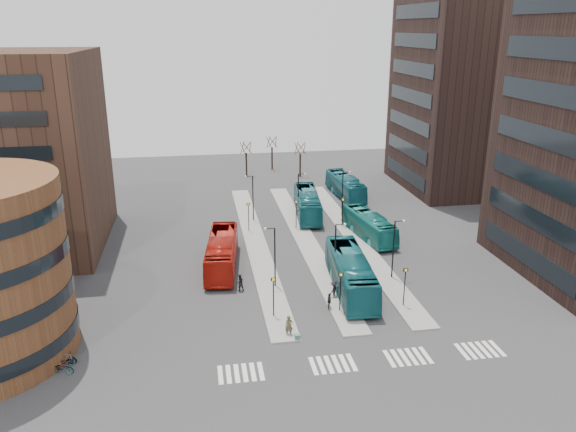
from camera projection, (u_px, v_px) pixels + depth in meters
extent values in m
plane|color=#2D2D30|center=(360.00, 395.00, 39.04)|extent=(160.00, 160.00, 0.00)
cube|color=gray|center=(256.00, 243.00, 66.43)|extent=(2.50, 45.00, 0.15)
cube|color=gray|center=(305.00, 240.00, 67.37)|extent=(2.50, 45.00, 0.15)
cube|color=gray|center=(354.00, 237.00, 68.30)|extent=(2.50, 45.00, 0.15)
cube|color=navy|center=(297.00, 337.00, 45.75)|extent=(0.46, 0.37, 0.55)
imported|color=#AF180D|center=(222.00, 252.00, 59.33)|extent=(4.27, 12.52, 3.42)
imported|color=#135A63|center=(351.00, 273.00, 54.09)|extent=(4.10, 13.26, 3.64)
imported|color=#145E67|center=(307.00, 204.00, 75.66)|extent=(4.22, 12.49, 3.41)
imported|color=#16726E|center=(369.00, 225.00, 67.89)|extent=(4.05, 11.30, 3.08)
imported|color=#155D6B|center=(345.00, 186.00, 84.26)|extent=(3.51, 11.90, 3.27)
imported|color=#4B462D|center=(289.00, 326.00, 46.29)|extent=(0.66, 0.44, 1.80)
imported|color=black|center=(240.00, 283.00, 54.23)|extent=(0.97, 0.83, 1.71)
imported|color=black|center=(329.00, 301.00, 50.70)|extent=(0.51, 0.96, 1.57)
imported|color=black|center=(334.00, 289.00, 52.93)|extent=(1.13, 1.20, 1.63)
imported|color=gray|center=(62.00, 368.00, 41.33)|extent=(1.86, 1.06, 0.93)
imported|color=gray|center=(65.00, 358.00, 42.44)|extent=(1.80, 0.85, 1.04)
imported|color=gray|center=(65.00, 362.00, 42.14)|extent=(1.67, 0.98, 0.83)
cube|color=silver|center=(220.00, 375.00, 41.29)|extent=(0.35, 2.40, 0.01)
cube|color=silver|center=(229.00, 374.00, 41.39)|extent=(0.35, 2.40, 0.01)
cube|color=silver|center=(237.00, 373.00, 41.48)|extent=(0.35, 2.40, 0.01)
cube|color=silver|center=(245.00, 373.00, 41.57)|extent=(0.35, 2.40, 0.01)
cube|color=silver|center=(253.00, 372.00, 41.67)|extent=(0.35, 2.40, 0.01)
cube|color=silver|center=(261.00, 371.00, 41.76)|extent=(0.35, 2.40, 0.01)
cube|color=silver|center=(313.00, 366.00, 42.38)|extent=(0.35, 2.40, 0.01)
cube|color=silver|center=(321.00, 365.00, 42.48)|extent=(0.35, 2.40, 0.01)
cube|color=silver|center=(329.00, 364.00, 42.57)|extent=(0.35, 2.40, 0.01)
cube|color=silver|center=(337.00, 364.00, 42.66)|extent=(0.35, 2.40, 0.01)
cube|color=silver|center=(344.00, 363.00, 42.76)|extent=(0.35, 2.40, 0.01)
cube|color=silver|center=(352.00, 362.00, 42.85)|extent=(0.35, 2.40, 0.01)
cube|color=silver|center=(389.00, 359.00, 43.32)|extent=(0.35, 2.40, 0.01)
cube|color=silver|center=(397.00, 358.00, 43.41)|extent=(0.35, 2.40, 0.01)
cube|color=silver|center=(404.00, 357.00, 43.51)|extent=(0.35, 2.40, 0.01)
cube|color=silver|center=(412.00, 356.00, 43.60)|extent=(0.35, 2.40, 0.01)
cube|color=silver|center=(419.00, 356.00, 43.70)|extent=(0.35, 2.40, 0.01)
cube|color=silver|center=(426.00, 355.00, 43.79)|extent=(0.35, 2.40, 0.01)
cube|color=silver|center=(462.00, 352.00, 44.26)|extent=(0.35, 2.40, 0.01)
cube|color=silver|center=(469.00, 351.00, 44.35)|extent=(0.35, 2.40, 0.01)
cube|color=silver|center=(476.00, 350.00, 44.44)|extent=(0.35, 2.40, 0.01)
cube|color=silver|center=(483.00, 350.00, 44.54)|extent=(0.35, 2.40, 0.01)
cube|color=silver|center=(490.00, 349.00, 44.63)|extent=(0.35, 2.40, 0.01)
cube|color=silver|center=(497.00, 348.00, 44.73)|extent=(0.35, 2.40, 0.01)
cube|color=black|center=(526.00, 255.00, 56.62)|extent=(0.12, 16.00, 2.00)
cube|color=black|center=(531.00, 217.00, 55.34)|extent=(0.12, 16.00, 2.00)
cube|color=black|center=(537.00, 178.00, 54.06)|extent=(0.12, 16.00, 2.00)
cube|color=black|center=(543.00, 137.00, 52.78)|extent=(0.12, 16.00, 2.00)
cube|color=black|center=(550.00, 94.00, 51.51)|extent=(0.12, 16.00, 2.00)
cube|color=black|center=(556.00, 48.00, 50.23)|extent=(0.12, 16.00, 2.00)
cube|color=black|center=(563.00, 1.00, 48.95)|extent=(0.12, 16.00, 2.00)
cube|color=black|center=(473.00, 91.00, 85.97)|extent=(20.00, 20.00, 30.00)
cube|color=black|center=(405.00, 173.00, 88.40)|extent=(0.12, 16.00, 2.00)
cube|color=black|center=(407.00, 148.00, 87.12)|extent=(0.12, 16.00, 2.00)
cube|color=black|center=(408.00, 122.00, 85.84)|extent=(0.12, 16.00, 2.00)
cube|color=black|center=(410.00, 96.00, 84.56)|extent=(0.12, 16.00, 2.00)
cube|color=black|center=(412.00, 68.00, 83.28)|extent=(0.12, 16.00, 2.00)
cube|color=black|center=(414.00, 40.00, 82.01)|extent=(0.12, 16.00, 2.00)
cube|color=black|center=(416.00, 11.00, 80.73)|extent=(0.12, 16.00, 2.00)
cylinder|color=black|center=(273.00, 298.00, 48.96)|extent=(0.10, 0.10, 3.50)
cube|color=black|center=(273.00, 279.00, 48.40)|extent=(0.45, 0.10, 0.30)
cube|color=yellow|center=(273.00, 280.00, 48.34)|extent=(0.20, 0.02, 0.20)
cylinder|color=black|center=(249.00, 218.00, 69.52)|extent=(0.10, 0.10, 3.50)
cube|color=black|center=(248.00, 204.00, 68.96)|extent=(0.45, 0.10, 0.30)
cube|color=yellow|center=(248.00, 204.00, 68.91)|extent=(0.20, 0.02, 0.20)
cylinder|color=black|center=(340.00, 292.00, 49.90)|extent=(0.10, 0.10, 3.50)
cube|color=black|center=(341.00, 275.00, 49.34)|extent=(0.45, 0.10, 0.30)
cube|color=yellow|center=(341.00, 275.00, 49.28)|extent=(0.20, 0.02, 0.20)
cylinder|color=black|center=(296.00, 215.00, 70.46)|extent=(0.10, 0.10, 3.50)
cube|color=black|center=(296.00, 202.00, 69.90)|extent=(0.45, 0.10, 0.30)
cube|color=yellow|center=(296.00, 202.00, 69.84)|extent=(0.20, 0.02, 0.20)
cylinder|color=black|center=(404.00, 288.00, 50.83)|extent=(0.10, 0.10, 3.50)
cube|color=black|center=(406.00, 270.00, 50.27)|extent=(0.45, 0.10, 0.30)
cube|color=yellow|center=(406.00, 270.00, 50.22)|extent=(0.20, 0.02, 0.20)
cylinder|color=black|center=(342.00, 213.00, 71.39)|extent=(0.10, 0.10, 3.50)
cube|color=black|center=(343.00, 199.00, 70.84)|extent=(0.45, 0.10, 0.30)
cube|color=yellow|center=(343.00, 200.00, 70.78)|extent=(0.20, 0.02, 0.20)
cylinder|color=black|center=(275.00, 257.00, 54.32)|extent=(0.14, 0.14, 6.00)
cylinder|color=black|center=(270.00, 228.00, 53.30)|extent=(0.90, 0.08, 0.08)
sphere|color=silver|center=(265.00, 229.00, 53.23)|extent=(0.24, 0.24, 0.24)
cylinder|color=black|center=(253.00, 198.00, 73.02)|extent=(0.14, 0.14, 6.00)
cylinder|color=black|center=(249.00, 176.00, 71.99)|extent=(0.90, 0.08, 0.08)
sphere|color=silver|center=(246.00, 176.00, 71.92)|extent=(0.24, 0.24, 0.24)
cylinder|color=black|center=(335.00, 253.00, 55.26)|extent=(0.14, 0.14, 6.00)
cylinder|color=black|center=(340.00, 224.00, 54.37)|extent=(0.90, 0.08, 0.08)
sphere|color=silver|center=(345.00, 224.00, 54.44)|extent=(0.24, 0.24, 0.24)
cylinder|color=black|center=(298.00, 196.00, 73.95)|extent=(0.14, 0.14, 6.00)
cylinder|color=black|center=(302.00, 174.00, 73.07)|extent=(0.90, 0.08, 0.08)
sphere|color=silver|center=(305.00, 174.00, 73.14)|extent=(0.24, 0.24, 0.24)
cylinder|color=black|center=(393.00, 250.00, 56.20)|extent=(0.14, 0.14, 6.00)
cylinder|color=black|center=(399.00, 221.00, 55.31)|extent=(0.90, 0.08, 0.08)
sphere|color=silver|center=(404.00, 221.00, 55.38)|extent=(0.24, 0.24, 0.24)
cylinder|color=black|center=(342.00, 194.00, 74.89)|extent=(0.14, 0.14, 6.00)
cylinder|color=black|center=(346.00, 172.00, 74.00)|extent=(0.90, 0.08, 0.08)
sphere|color=silver|center=(350.00, 172.00, 74.07)|extent=(0.24, 0.24, 0.24)
cylinder|color=black|center=(246.00, 164.00, 96.04)|extent=(0.30, 0.30, 4.00)
cylinder|color=black|center=(250.00, 148.00, 95.22)|extent=(0.10, 1.56, 1.95)
cylinder|color=black|center=(247.00, 147.00, 95.76)|extent=(1.48, 0.59, 1.97)
cylinder|color=black|center=(242.00, 147.00, 95.41)|extent=(0.90, 1.31, 1.99)
cylinder|color=black|center=(243.00, 148.00, 94.64)|extent=(0.89, 1.31, 1.99)
cylinder|color=black|center=(248.00, 148.00, 94.52)|extent=(1.48, 0.58, 1.97)
cylinder|color=black|center=(272.00, 158.00, 100.55)|extent=(0.30, 0.30, 4.00)
cylinder|color=black|center=(276.00, 142.00, 99.74)|extent=(0.10, 1.56, 1.95)
cylinder|color=black|center=(273.00, 142.00, 100.28)|extent=(1.48, 0.59, 1.97)
cylinder|color=black|center=(268.00, 142.00, 99.92)|extent=(0.90, 1.31, 1.99)
cylinder|color=black|center=(269.00, 143.00, 99.16)|extent=(0.89, 1.31, 1.99)
cylinder|color=black|center=(274.00, 143.00, 99.04)|extent=(1.48, 0.58, 1.97)
cylinder|color=black|center=(300.00, 165.00, 95.57)|extent=(0.30, 0.30, 4.00)
cylinder|color=black|center=(304.00, 148.00, 94.75)|extent=(0.10, 1.56, 1.95)
cylinder|color=black|center=(301.00, 147.00, 95.30)|extent=(1.48, 0.59, 1.97)
cylinder|color=black|center=(297.00, 148.00, 94.94)|extent=(0.90, 1.31, 1.99)
cylinder|color=black|center=(297.00, 149.00, 94.17)|extent=(0.89, 1.31, 1.99)
cylinder|color=black|center=(302.00, 149.00, 94.05)|extent=(1.48, 0.58, 1.97)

